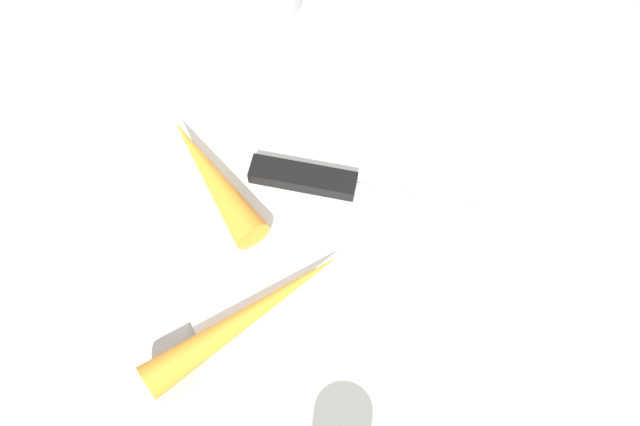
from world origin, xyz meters
TOP-DOWN VIEW (x-y plane):
  - ground_plane at (0.00, 0.00)m, footprint 1.40×1.40m
  - cutting_board at (0.00, 0.00)m, footprint 0.36×0.26m
  - knife at (-0.03, 0.01)m, footprint 0.14×0.17m
  - carrot_short at (-0.06, -0.07)m, footprint 0.13×0.05m
  - carrot_long at (0.06, -0.09)m, footprint 0.06×0.17m

SIDE VIEW (x-z plane):
  - ground_plane at x=0.00m, z-range 0.00..0.00m
  - cutting_board at x=0.00m, z-range 0.00..0.01m
  - knife at x=-0.03m, z-range 0.01..0.02m
  - carrot_long at x=0.06m, z-range 0.01..0.04m
  - carrot_short at x=-0.06m, z-range 0.01..0.04m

